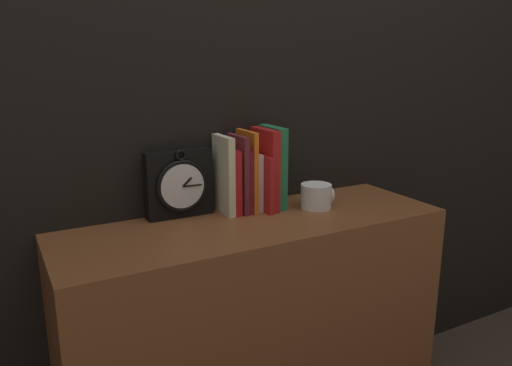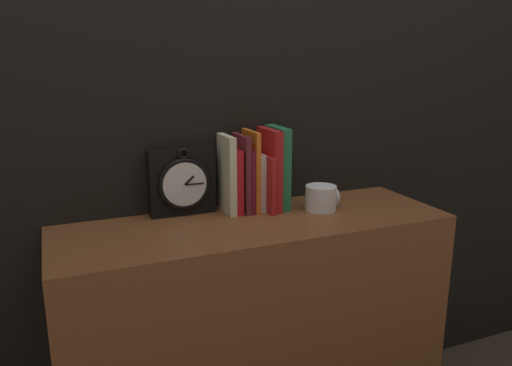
% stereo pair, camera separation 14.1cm
% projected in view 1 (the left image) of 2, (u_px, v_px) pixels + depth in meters
% --- Properties ---
extents(wall_back, '(6.00, 0.05, 2.60)m').
position_uv_depth(wall_back, '(222.00, 31.00, 1.48)').
color(wall_back, black).
rests_on(wall_back, ground_plane).
extents(bookshelf, '(1.14, 0.37, 0.77)m').
position_uv_depth(bookshelf, '(256.00, 340.00, 1.53)').
color(bookshelf, brown).
rests_on(bookshelf, ground_plane).
extents(clock, '(0.20, 0.06, 0.21)m').
position_uv_depth(clock, '(179.00, 184.00, 1.45)').
color(clock, black).
rests_on(clock, bookshelf).
extents(book_slot0_cream, '(0.02, 0.12, 0.24)m').
position_uv_depth(book_slot0_cream, '(224.00, 175.00, 1.48)').
color(book_slot0_cream, beige).
rests_on(book_slot0_cream, bookshelf).
extents(book_slot1_red, '(0.02, 0.12, 0.20)m').
position_uv_depth(book_slot1_red, '(230.00, 181.00, 1.50)').
color(book_slot1_red, red).
rests_on(book_slot1_red, bookshelf).
extents(book_slot2_maroon, '(0.02, 0.12, 0.23)m').
position_uv_depth(book_slot2_maroon, '(237.00, 174.00, 1.50)').
color(book_slot2_maroon, maroon).
rests_on(book_slot2_maroon, bookshelf).
extents(book_slot3_maroon, '(0.01, 0.12, 0.19)m').
position_uv_depth(book_slot3_maroon, '(243.00, 180.00, 1.52)').
color(book_slot3_maroon, maroon).
rests_on(book_slot3_maroon, bookshelf).
extents(book_slot4_orange, '(0.01, 0.12, 0.25)m').
position_uv_depth(book_slot4_orange, '(247.00, 171.00, 1.52)').
color(book_slot4_orange, orange).
rests_on(book_slot4_orange, bookshelf).
extents(book_slot5_white, '(0.02, 0.12, 0.18)m').
position_uv_depth(book_slot5_white, '(252.00, 181.00, 1.54)').
color(book_slot5_white, white).
rests_on(book_slot5_white, bookshelf).
extents(book_slot6_red, '(0.01, 0.15, 0.17)m').
position_uv_depth(book_slot6_red, '(260.00, 182.00, 1.53)').
color(book_slot6_red, '#B11E20').
rests_on(book_slot6_red, bookshelf).
extents(book_slot7_red, '(0.03, 0.14, 0.25)m').
position_uv_depth(book_slot7_red, '(265.00, 169.00, 1.53)').
color(book_slot7_red, '#AF1C1D').
rests_on(book_slot7_red, bookshelf).
extents(book_slot8_green, '(0.03, 0.13, 0.25)m').
position_uv_depth(book_slot8_green, '(272.00, 167.00, 1.55)').
color(book_slot8_green, '#237045').
rests_on(book_slot8_green, bookshelf).
extents(mug, '(0.10, 0.10, 0.08)m').
position_uv_depth(mug, '(317.00, 196.00, 1.55)').
color(mug, white).
rests_on(mug, bookshelf).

